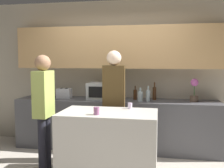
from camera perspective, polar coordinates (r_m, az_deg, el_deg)
name	(u,v)px	position (r m, az deg, el deg)	size (l,w,h in m)	color
back_wall	(118,63)	(4.89, 1.39, 4.51)	(6.40, 0.40, 2.70)	#B2A893
back_counter	(116,124)	(4.77, 0.84, -8.75)	(3.60, 0.62, 0.89)	#4C4C51
kitchen_island	(109,145)	(3.63, -0.74, -13.14)	(1.29, 0.75, 0.91)	beige
microwave	(103,91)	(4.73, -2.08, -1.51)	(0.52, 0.39, 0.30)	#B7BABC
toaster	(64,93)	(4.95, -10.36, -1.99)	(0.26, 0.16, 0.18)	silver
potted_plant	(194,90)	(4.65, 17.48, -1.28)	(0.14, 0.14, 0.39)	brown
bottle_0	(135,94)	(4.69, 5.06, -2.26)	(0.06, 0.06, 0.25)	#472814
bottle_1	(140,96)	(4.52, 6.16, -2.63)	(0.09, 0.09, 0.23)	silver
bottle_2	(148,95)	(4.54, 7.87, -2.48)	(0.07, 0.07, 0.26)	silver
bottle_3	(154,93)	(4.71, 9.22, -1.96)	(0.07, 0.07, 0.32)	#472814
cup_0	(130,106)	(3.73, 3.94, -4.76)	(0.07, 0.07, 0.08)	silver
cup_1	(97,111)	(3.33, -3.39, -5.86)	(0.08, 0.08, 0.10)	#995B86
person_left	(114,95)	(4.11, 0.42, -2.47)	(0.35, 0.23, 1.75)	black
person_center	(44,103)	(3.78, -14.65, -4.13)	(0.22, 0.34, 1.67)	black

